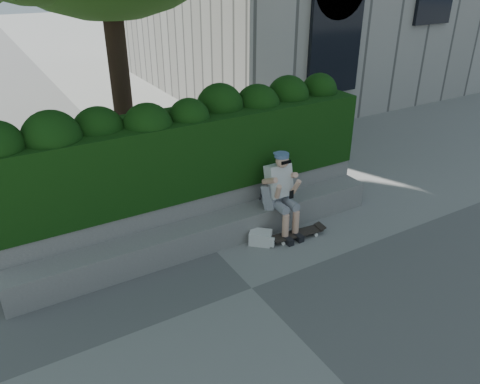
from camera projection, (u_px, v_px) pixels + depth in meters
ground at (252, 288)px, 6.44m from camera, size 80.00×80.00×0.00m
bench_ledge at (210, 233)px, 7.30m from camera, size 6.00×0.45×0.45m
planter_wall at (196, 212)px, 7.60m from camera, size 6.00×0.50×0.75m
hedge at (187, 152)px, 7.34m from camera, size 6.00×1.00×1.20m
person at (281, 190)px, 7.47m from camera, size 0.40×0.76×1.38m
skateboard at (297, 234)px, 7.57m from camera, size 0.90×0.31×0.09m
backpack_plaid at (271, 195)px, 7.51m from camera, size 0.32×0.27×0.41m
backpack_ground at (260, 238)px, 7.40m from camera, size 0.41×0.41×0.22m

